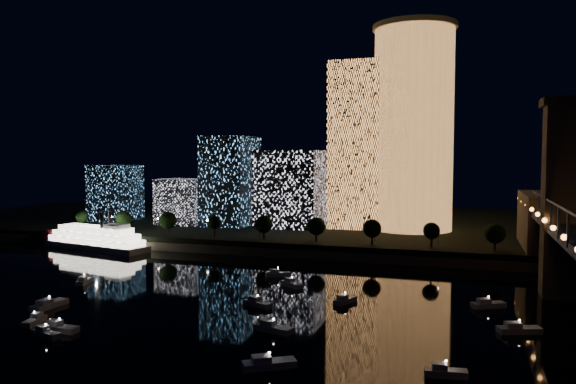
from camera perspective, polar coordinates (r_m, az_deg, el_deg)
name	(u,v)px	position (r m, az deg, el deg)	size (l,w,h in m)	color
ground	(252,331)	(118.04, -3.73, -13.87)	(520.00, 520.00, 0.00)	black
far_bank	(376,226)	(269.84, 8.93, -3.40)	(420.00, 160.00, 5.00)	black
seawall	(340,256)	(194.16, 5.30, -6.44)	(420.00, 6.00, 3.00)	#6B5E4C
tower_cylindrical	(413,128)	(237.93, 12.62, 6.36)	(34.00, 34.00, 83.87)	#F49A4E
tower_rectangular	(358,146)	(242.33, 7.11, 4.69)	(21.98, 21.98, 69.93)	#F49A4E
midrise_blocks	(223,188)	(252.60, -6.63, 0.38)	(110.16, 25.97, 39.23)	silver
riverboat	(92,239)	(228.78, -19.32, -4.50)	(51.00, 20.46, 15.07)	silver
motorboats	(246,313)	(127.80, -4.30, -12.12)	(118.29, 74.52, 2.78)	silver
esplanade_trees	(276,225)	(205.40, -1.23, -3.34)	(165.89, 6.85, 8.92)	black
street_lamps	(260,226)	(214.14, -2.91, -3.45)	(132.70, 0.70, 5.65)	black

